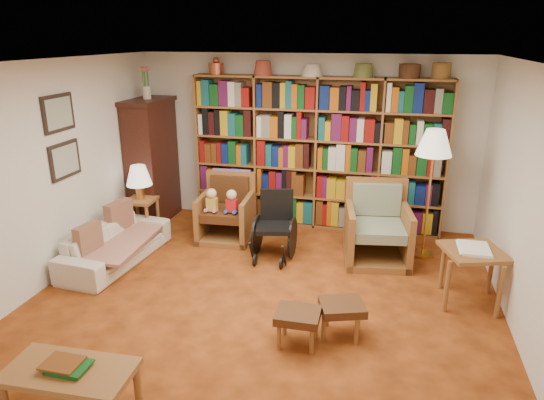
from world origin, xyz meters
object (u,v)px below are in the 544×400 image
(sofa, at_px, (116,244))
(armchair_leather, at_px, (228,211))
(side_table_lamp, at_px, (142,208))
(armchair_sage, at_px, (378,230))
(wheelchair, at_px, (275,227))
(floor_lamp, at_px, (434,148))
(coffee_table, at_px, (70,374))
(footstool_a, at_px, (298,318))
(footstool_b, at_px, (342,309))
(side_table_papers, at_px, (473,258))

(sofa, distance_m, armchair_leather, 1.60)
(side_table_lamp, bearing_deg, armchair_leather, 11.11)
(armchair_leather, bearing_deg, side_table_lamp, -168.89)
(armchair_sage, distance_m, wheelchair, 1.32)
(floor_lamp, bearing_deg, wheelchair, -166.28)
(armchair_leather, height_order, floor_lamp, floor_lamp)
(coffee_table, bearing_deg, footstool_a, 39.49)
(footstool_b, bearing_deg, floor_lamp, 67.29)
(armchair_sage, distance_m, footstool_b, 1.88)
(floor_lamp, bearing_deg, coffee_table, -127.91)
(armchair_sage, height_order, footstool_b, armchair_sage)
(coffee_table, bearing_deg, armchair_sage, 57.22)
(side_table_papers, height_order, footstool_a, side_table_papers)
(footstool_a, bearing_deg, armchair_leather, 122.16)
(sofa, bearing_deg, armchair_sage, -68.85)
(armchair_leather, distance_m, footstool_b, 2.76)
(wheelchair, distance_m, floor_lamp, 2.20)
(side_table_lamp, distance_m, footstool_b, 3.55)
(floor_lamp, distance_m, coffee_table, 4.60)
(footstool_b, bearing_deg, armchair_leather, 131.50)
(footstool_b, bearing_deg, armchair_sage, 82.00)
(wheelchair, relative_size, footstool_a, 2.15)
(side_table_papers, distance_m, coffee_table, 3.97)
(armchair_leather, bearing_deg, footstool_b, -48.50)
(side_table_papers, bearing_deg, armchair_leather, 159.81)
(armchair_sage, xyz_separation_m, footstool_b, (-0.26, -1.86, -0.09))
(armchair_leather, distance_m, side_table_papers, 3.29)
(floor_lamp, height_order, side_table_papers, floor_lamp)
(wheelchair, height_order, footstool_b, wheelchair)
(armchair_sage, height_order, wheelchair, armchair_sage)
(coffee_table, bearing_deg, side_table_lamp, 109.21)
(footstool_b, bearing_deg, sofa, 162.48)
(side_table_lamp, distance_m, wheelchair, 2.02)
(footstool_a, xyz_separation_m, footstool_b, (0.38, 0.24, 0.00))
(footstool_a, relative_size, coffee_table, 0.41)
(armchair_leather, bearing_deg, footstool_a, -57.84)
(sofa, xyz_separation_m, floor_lamp, (3.79, 1.11, 1.20))
(wheelchair, relative_size, floor_lamp, 0.52)
(sofa, bearing_deg, side_table_lamp, 11.33)
(side_table_lamp, height_order, coffee_table, side_table_lamp)
(floor_lamp, bearing_deg, footstool_a, -118.44)
(armchair_sage, relative_size, coffee_table, 1.01)
(floor_lamp, bearing_deg, side_table_lamp, -176.82)
(side_table_papers, bearing_deg, footstool_a, -144.62)
(sofa, xyz_separation_m, coffee_table, (1.05, -2.41, 0.10))
(wheelchair, height_order, side_table_papers, wheelchair)
(wheelchair, height_order, footstool_a, wheelchair)
(footstool_a, bearing_deg, floor_lamp, 61.56)
(coffee_table, bearing_deg, wheelchair, 74.39)
(footstool_b, bearing_deg, side_table_lamp, 149.02)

